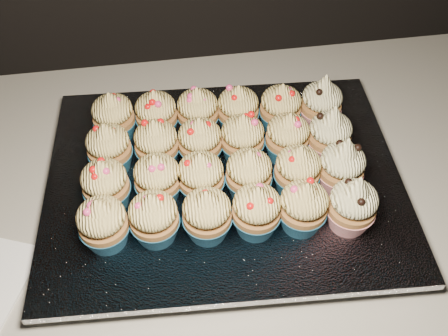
% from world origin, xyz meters
% --- Properties ---
extents(cabinet, '(2.40, 0.60, 0.86)m').
position_xyz_m(cabinet, '(0.00, 1.70, 0.43)').
color(cabinet, black).
rests_on(cabinet, ground).
extents(worktop, '(2.44, 0.64, 0.04)m').
position_xyz_m(worktop, '(0.00, 1.70, 0.88)').
color(worktop, beige).
rests_on(worktop, cabinet).
extents(baking_tray, '(0.48, 0.38, 0.02)m').
position_xyz_m(baking_tray, '(-0.00, 1.67, 0.91)').
color(baking_tray, black).
rests_on(baking_tray, worktop).
extents(foil_lining, '(0.52, 0.42, 0.01)m').
position_xyz_m(foil_lining, '(-0.00, 1.67, 0.93)').
color(foil_lining, silver).
rests_on(foil_lining, baking_tray).
extents(cupcake_0, '(0.06, 0.06, 0.08)m').
position_xyz_m(cupcake_0, '(-0.17, 1.59, 0.97)').
color(cupcake_0, '#1B587F').
rests_on(cupcake_0, foil_lining).
extents(cupcake_1, '(0.06, 0.06, 0.08)m').
position_xyz_m(cupcake_1, '(-0.10, 1.59, 0.97)').
color(cupcake_1, '#1B587F').
rests_on(cupcake_1, foil_lining).
extents(cupcake_2, '(0.06, 0.06, 0.08)m').
position_xyz_m(cupcake_2, '(-0.04, 1.58, 0.97)').
color(cupcake_2, '#1B587F').
rests_on(cupcake_2, foil_lining).
extents(cupcake_3, '(0.06, 0.06, 0.08)m').
position_xyz_m(cupcake_3, '(0.02, 1.58, 0.97)').
color(cupcake_3, '#1B587F').
rests_on(cupcake_3, foil_lining).
extents(cupcake_4, '(0.06, 0.06, 0.08)m').
position_xyz_m(cupcake_4, '(0.08, 1.57, 0.97)').
color(cupcake_4, '#1B587F').
rests_on(cupcake_4, foil_lining).
extents(cupcake_5, '(0.06, 0.06, 0.10)m').
position_xyz_m(cupcake_5, '(0.14, 1.57, 0.97)').
color(cupcake_5, '#AF1829').
rests_on(cupcake_5, foil_lining).
extents(cupcake_6, '(0.06, 0.06, 0.08)m').
position_xyz_m(cupcake_6, '(-0.16, 1.65, 0.97)').
color(cupcake_6, '#1B587F').
rests_on(cupcake_6, foil_lining).
extents(cupcake_7, '(0.06, 0.06, 0.08)m').
position_xyz_m(cupcake_7, '(-0.10, 1.65, 0.97)').
color(cupcake_7, '#1B587F').
rests_on(cupcake_7, foil_lining).
extents(cupcake_8, '(0.06, 0.06, 0.08)m').
position_xyz_m(cupcake_8, '(-0.04, 1.64, 0.97)').
color(cupcake_8, '#1B587F').
rests_on(cupcake_8, foil_lining).
extents(cupcake_9, '(0.06, 0.06, 0.08)m').
position_xyz_m(cupcake_9, '(0.02, 1.64, 0.97)').
color(cupcake_9, '#1B587F').
rests_on(cupcake_9, foil_lining).
extents(cupcake_10, '(0.06, 0.06, 0.08)m').
position_xyz_m(cupcake_10, '(0.09, 1.63, 0.97)').
color(cupcake_10, '#1B587F').
rests_on(cupcake_10, foil_lining).
extents(cupcake_11, '(0.06, 0.06, 0.10)m').
position_xyz_m(cupcake_11, '(0.15, 1.63, 0.97)').
color(cupcake_11, '#AF1829').
rests_on(cupcake_11, foil_lining).
extents(cupcake_12, '(0.06, 0.06, 0.08)m').
position_xyz_m(cupcake_12, '(-0.16, 1.71, 0.97)').
color(cupcake_12, '#1B587F').
rests_on(cupcake_12, foil_lining).
extents(cupcake_13, '(0.06, 0.06, 0.08)m').
position_xyz_m(cupcake_13, '(-0.09, 1.71, 0.97)').
color(cupcake_13, '#1B587F').
rests_on(cupcake_13, foil_lining).
extents(cupcake_14, '(0.06, 0.06, 0.08)m').
position_xyz_m(cupcake_14, '(-0.03, 1.71, 0.97)').
color(cupcake_14, '#1B587F').
rests_on(cupcake_14, foil_lining).
extents(cupcake_15, '(0.06, 0.06, 0.08)m').
position_xyz_m(cupcake_15, '(0.03, 1.70, 0.97)').
color(cupcake_15, '#1B587F').
rests_on(cupcake_15, foil_lining).
extents(cupcake_16, '(0.06, 0.06, 0.08)m').
position_xyz_m(cupcake_16, '(0.09, 1.70, 0.97)').
color(cupcake_16, '#1B587F').
rests_on(cupcake_16, foil_lining).
extents(cupcake_17, '(0.06, 0.06, 0.10)m').
position_xyz_m(cupcake_17, '(0.15, 1.69, 0.97)').
color(cupcake_17, '#AF1829').
rests_on(cupcake_17, foil_lining).
extents(cupcake_18, '(0.06, 0.06, 0.08)m').
position_xyz_m(cupcake_18, '(-0.15, 1.78, 0.97)').
color(cupcake_18, '#1B587F').
rests_on(cupcake_18, foil_lining).
extents(cupcake_19, '(0.06, 0.06, 0.08)m').
position_xyz_m(cupcake_19, '(-0.09, 1.77, 0.97)').
color(cupcake_19, '#1B587F').
rests_on(cupcake_19, foil_lining).
extents(cupcake_20, '(0.06, 0.06, 0.08)m').
position_xyz_m(cupcake_20, '(-0.03, 1.77, 0.97)').
color(cupcake_20, '#1B587F').
rests_on(cupcake_20, foil_lining).
extents(cupcake_21, '(0.06, 0.06, 0.08)m').
position_xyz_m(cupcake_21, '(0.03, 1.77, 0.97)').
color(cupcake_21, '#1B587F').
rests_on(cupcake_21, foil_lining).
extents(cupcake_22, '(0.06, 0.06, 0.08)m').
position_xyz_m(cupcake_22, '(0.10, 1.76, 0.97)').
color(cupcake_22, '#1B587F').
rests_on(cupcake_22, foil_lining).
extents(cupcake_23, '(0.06, 0.06, 0.10)m').
position_xyz_m(cupcake_23, '(0.16, 1.76, 0.97)').
color(cupcake_23, '#AF1829').
rests_on(cupcake_23, foil_lining).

